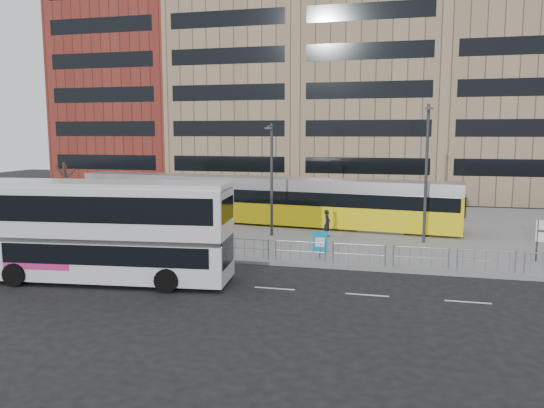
% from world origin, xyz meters
% --- Properties ---
extents(ground, '(120.00, 120.00, 0.00)m').
position_xyz_m(ground, '(0.00, 0.00, 0.00)').
color(ground, black).
rests_on(ground, ground).
extents(plaza, '(64.00, 24.00, 0.15)m').
position_xyz_m(plaza, '(0.00, 12.00, 0.07)').
color(plaza, gray).
rests_on(plaza, ground).
extents(kerb, '(64.00, 0.25, 0.17)m').
position_xyz_m(kerb, '(0.00, 0.05, 0.07)').
color(kerb, gray).
rests_on(kerb, ground).
extents(building_row, '(70.40, 18.40, 31.20)m').
position_xyz_m(building_row, '(1.55, 34.27, 12.91)').
color(building_row, maroon).
rests_on(building_row, ground).
extents(pedestrian_barrier, '(32.07, 0.07, 1.10)m').
position_xyz_m(pedestrian_barrier, '(2.00, 0.50, 0.98)').
color(pedestrian_barrier, gray).
rests_on(pedestrian_barrier, plaza).
extents(road_markings, '(62.00, 0.12, 0.01)m').
position_xyz_m(road_markings, '(1.00, -4.00, 0.01)').
color(road_markings, white).
rests_on(road_markings, ground).
extents(double_decker_bus, '(11.69, 3.79, 4.59)m').
position_xyz_m(double_decker_bus, '(-5.81, -4.65, 2.48)').
color(double_decker_bus, silver).
rests_on(double_decker_bus, ground).
extents(tram, '(28.98, 6.05, 3.40)m').
position_xyz_m(tram, '(-3.03, 11.53, 1.86)').
color(tram, yellow).
rests_on(tram, plaza).
extents(ad_panel, '(0.79, 0.08, 1.48)m').
position_xyz_m(ad_panel, '(3.18, 1.41, 1.01)').
color(ad_panel, '#2D2D30').
rests_on(ad_panel, plaza).
extents(pedestrian, '(0.46, 0.66, 1.74)m').
position_xyz_m(pedestrian, '(2.77, 7.40, 1.02)').
color(pedestrian, black).
rests_on(pedestrian, plaza).
extents(traffic_light_west, '(0.19, 0.22, 3.10)m').
position_xyz_m(traffic_light_west, '(-10.28, 0.96, 2.12)').
color(traffic_light_west, '#2D2D30').
rests_on(traffic_light_west, plaza).
extents(lamp_post_west, '(0.45, 1.04, 7.20)m').
position_xyz_m(lamp_post_west, '(-0.81, 7.00, 4.11)').
color(lamp_post_west, '#2D2D30').
rests_on(lamp_post_west, plaza).
extents(lamp_post_east, '(0.45, 1.04, 8.30)m').
position_xyz_m(lamp_post_east, '(8.72, 6.97, 4.67)').
color(lamp_post_east, '#2D2D30').
rests_on(lamp_post_east, plaza).
extents(bare_tree, '(3.86, 3.86, 6.36)m').
position_xyz_m(bare_tree, '(-16.63, 8.14, 4.73)').
color(bare_tree, black).
rests_on(bare_tree, plaza).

